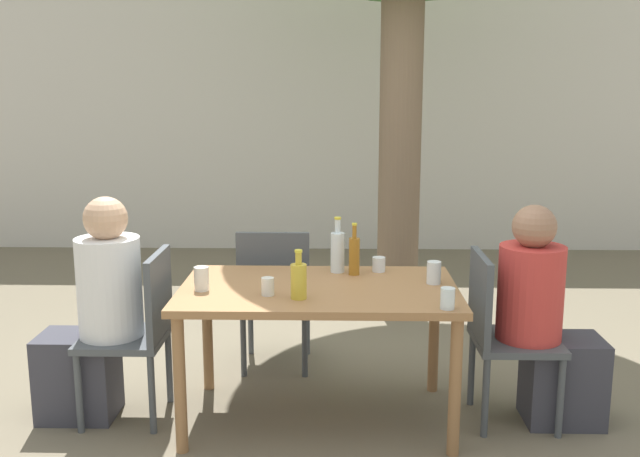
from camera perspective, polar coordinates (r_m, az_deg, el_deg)
name	(u,v)px	position (r m, az deg, el deg)	size (l,w,h in m)	color
ground_plane	(319,418)	(4.01, -0.10, -14.91)	(30.00, 30.00, 0.00)	#706651
cafe_building_wall	(328,122)	(7.79, 0.65, 8.54)	(10.00, 0.08, 2.80)	beige
dining_table_front	(319,301)	(3.76, -0.10, -5.85)	(1.45, 0.87, 0.74)	#996B42
patio_chair_0	(139,325)	(3.95, -14.26, -7.50)	(0.44, 0.44, 0.92)	#474C51
patio_chair_1	(500,328)	(3.90, 14.22, -7.71)	(0.44, 0.44, 0.92)	#474C51
patio_chair_2	(275,291)	(4.46, -3.63, -4.99)	(0.44, 0.44, 0.92)	#474C51
person_seated_0	(95,320)	(4.01, -17.54, -7.02)	(0.57, 0.34, 1.21)	#383842
person_seated_1	(546,327)	(3.96, 17.61, -7.50)	(0.57, 0.34, 1.18)	#383842
oil_cruet_0	(299,280)	(3.51, -1.72, -4.12)	(0.08, 0.08, 0.25)	gold
amber_bottle_1	(354,255)	(3.95, 2.75, -2.11)	(0.06, 0.06, 0.29)	#9E661E
water_bottle_2	(338,251)	(4.00, 1.41, -1.79)	(0.08, 0.08, 0.31)	silver
drinking_glass_0	(434,273)	(3.83, 9.10, -3.50)	(0.08, 0.08, 0.12)	white
drinking_glass_1	(268,286)	(3.58, -4.20, -4.65)	(0.07, 0.07, 0.09)	silver
drinking_glass_2	(379,264)	(4.04, 4.72, -2.87)	(0.07, 0.07, 0.08)	white
drinking_glass_3	(202,279)	(3.70, -9.46, -3.99)	(0.08, 0.08, 0.12)	silver
drinking_glass_4	(448,298)	(3.41, 10.17, -5.52)	(0.07, 0.07, 0.10)	silver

